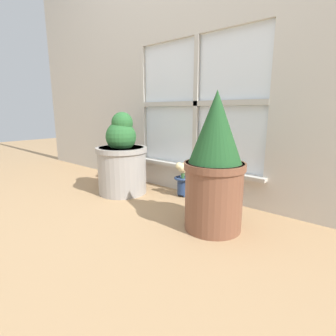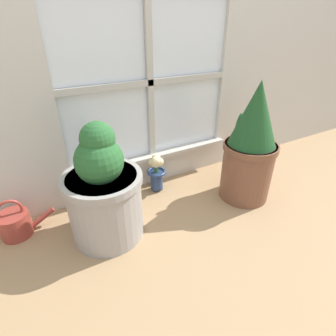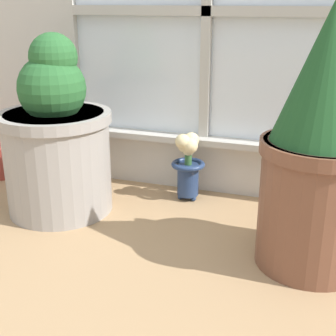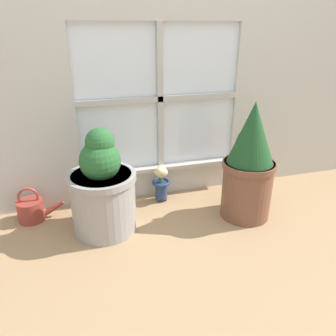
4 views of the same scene
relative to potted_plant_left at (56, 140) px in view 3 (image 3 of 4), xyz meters
The scene contains 5 objects.
ground_plane 0.56m from the potted_plant_left, 26.84° to the right, with size 10.00×10.00×0.00m, color tan.
potted_plant_left is the anchor object (origin of this frame).
potted_plant_right 0.89m from the potted_plant_left, ahead, with size 0.33×0.33×0.74m.
flower_vase 0.49m from the potted_plant_left, 30.13° to the left, with size 0.13×0.13×0.27m.
watering_can 0.53m from the potted_plant_left, 152.54° to the left, with size 0.29×0.16×0.23m.
Camera 3 is at (0.45, -1.14, 0.73)m, focal length 50.00 mm.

